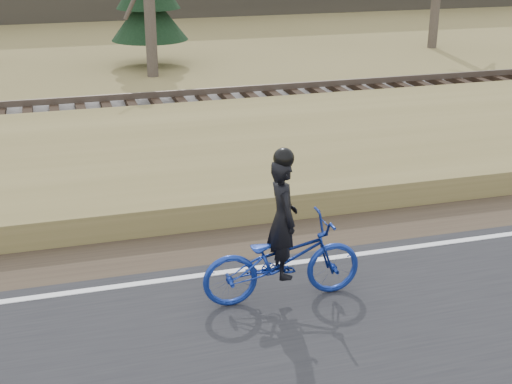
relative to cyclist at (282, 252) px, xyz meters
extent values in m
cube|color=olive|center=(5.80, 4.90, -0.49)|extent=(120.00, 5.00, 0.44)
cube|color=slate|center=(5.80, 8.70, -0.49)|extent=(120.00, 3.00, 0.45)
cube|color=black|center=(5.80, 8.70, -0.19)|extent=(120.00, 2.40, 0.14)
cube|color=brown|center=(5.80, 7.98, -0.05)|extent=(120.00, 0.07, 0.15)
cube|color=brown|center=(5.80, 9.42, -0.05)|extent=(120.00, 0.07, 0.15)
imported|color=navy|center=(0.00, 0.00, -0.11)|extent=(2.10, 0.77, 1.10)
imported|color=black|center=(0.00, 0.00, 0.47)|extent=(0.38, 0.57, 1.55)
sphere|color=black|center=(0.00, 0.00, 1.27)|extent=(0.26, 0.26, 0.26)
cylinder|color=brown|center=(0.79, 16.82, -0.14)|extent=(0.28, 0.28, 1.14)
cone|color=black|center=(0.79, 16.82, 0.98)|extent=(2.60, 2.60, 1.67)
camera|label=1|loc=(-2.62, -7.78, 3.97)|focal=50.00mm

